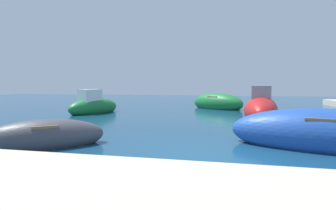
{
  "coord_description": "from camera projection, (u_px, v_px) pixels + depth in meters",
  "views": [
    {
      "loc": [
        0.85,
        -7.12,
        1.98
      ],
      "look_at": [
        -2.57,
        8.51,
        0.74
      ],
      "focal_mm": 29.0,
      "sensor_mm": 36.0,
      "label": 1
    }
  ],
  "objects": [
    {
      "name": "ground",
      "position": [
        194.0,
        158.0,
        7.27
      ],
      "size": [
        80.0,
        80.0,
        0.0
      ],
      "primitive_type": "plane",
      "color": "navy"
    },
    {
      "name": "moored_boat_0",
      "position": [
        261.0,
        109.0,
        15.57
      ],
      "size": [
        2.31,
        5.12,
        2.26
      ],
      "rotation": [
        0.0,
        0.0,
        4.62
      ],
      "color": "#B21E1E",
      "rests_on": "ground"
    },
    {
      "name": "moored_boat_2",
      "position": [
        325.0,
        134.0,
        8.27
      ],
      "size": [
        5.91,
        3.14,
        1.6
      ],
      "rotation": [
        0.0,
        0.0,
        2.89
      ],
      "color": "#1E479E",
      "rests_on": "ground"
    },
    {
      "name": "moored_boat_3",
      "position": [
        93.0,
        106.0,
        18.44
      ],
      "size": [
        2.82,
        4.31,
        1.93
      ],
      "rotation": [
        0.0,
        0.0,
        1.21
      ],
      "color": "#197233",
      "rests_on": "ground"
    },
    {
      "name": "moored_boat_4",
      "position": [
        44.0,
        137.0,
        8.5
      ],
      "size": [
        3.64,
        3.34,
        1.14
      ],
      "rotation": [
        0.0,
        0.0,
        0.7
      ],
      "color": "#3F3F47",
      "rests_on": "ground"
    },
    {
      "name": "moored_boat_5",
      "position": [
        217.0,
        103.0,
        21.78
      ],
      "size": [
        4.82,
        4.07,
        1.63
      ],
      "rotation": [
        0.0,
        0.0,
        2.55
      ],
      "color": "#197233",
      "rests_on": "ground"
    }
  ]
}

